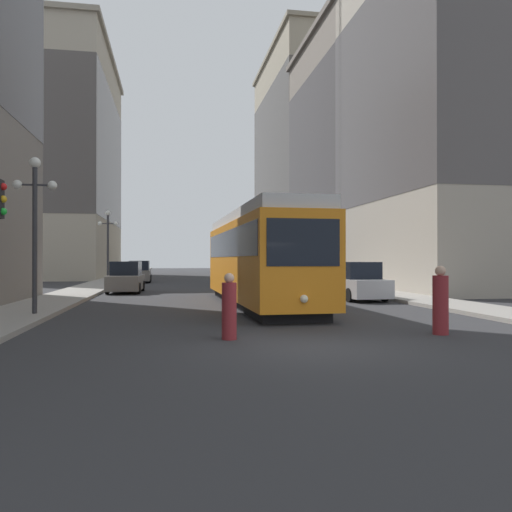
% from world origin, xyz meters
% --- Properties ---
extents(ground_plane, '(200.00, 200.00, 0.00)m').
position_xyz_m(ground_plane, '(0.00, 0.00, 0.00)').
color(ground_plane, '#303033').
extents(sidewalk_left, '(2.61, 120.00, 0.15)m').
position_xyz_m(sidewalk_left, '(-8.28, 40.00, 0.07)').
color(sidewalk_left, gray).
rests_on(sidewalk_left, ground).
extents(sidewalk_right, '(2.61, 120.00, 0.15)m').
position_xyz_m(sidewalk_right, '(8.28, 40.00, 0.07)').
color(sidewalk_right, gray).
rests_on(sidewalk_right, ground).
extents(streetcar, '(2.97, 13.85, 3.89)m').
position_xyz_m(streetcar, '(0.52, 10.21, 2.10)').
color(streetcar, black).
rests_on(streetcar, ground).
extents(transit_bus, '(2.89, 12.42, 3.45)m').
position_xyz_m(transit_bus, '(4.10, 29.30, 1.95)').
color(transit_bus, black).
rests_on(transit_bus, ground).
extents(parked_car_left_near, '(1.92, 4.65, 1.82)m').
position_xyz_m(parked_car_left_near, '(-5.68, 32.81, 0.84)').
color(parked_car_left_near, black).
rests_on(parked_car_left_near, ground).
extents(parked_car_left_mid, '(2.00, 4.36, 1.82)m').
position_xyz_m(parked_car_left_mid, '(-5.67, 19.54, 0.84)').
color(parked_car_left_mid, black).
rests_on(parked_car_left_mid, ground).
extents(parked_car_right_far, '(2.05, 4.92, 1.82)m').
position_xyz_m(parked_car_right_far, '(5.68, 12.52, 0.84)').
color(parked_car_right_far, black).
rests_on(parked_car_right_far, ground).
extents(pedestrian_crossing_near, '(0.36, 0.36, 1.61)m').
position_xyz_m(pedestrian_crossing_near, '(-1.72, 1.34, 0.75)').
color(pedestrian_crossing_near, maroon).
rests_on(pedestrian_crossing_near, ground).
extents(pedestrian_crossing_far, '(0.40, 0.40, 1.79)m').
position_xyz_m(pedestrian_crossing_far, '(3.78, 1.23, 0.83)').
color(pedestrian_crossing_far, maroon).
rests_on(pedestrian_crossing_far, ground).
extents(lamp_post_left_near, '(1.41, 0.36, 5.20)m').
position_xyz_m(lamp_post_left_near, '(-7.57, 6.91, 3.58)').
color(lamp_post_left_near, '#333338').
rests_on(lamp_post_left_near, sidewalk_left).
extents(lamp_post_left_far, '(1.41, 0.36, 5.31)m').
position_xyz_m(lamp_post_left_far, '(-7.57, 26.94, 3.65)').
color(lamp_post_left_far, '#333338').
rests_on(lamp_post_left_far, sidewalk_left).
extents(building_left_corner, '(12.48, 23.49, 24.34)m').
position_xyz_m(building_left_corner, '(-15.53, 46.93, 12.53)').
color(building_left_corner, '#B2A893').
rests_on(building_left_corner, ground).
extents(building_right_corner, '(11.37, 23.45, 28.91)m').
position_xyz_m(building_right_corner, '(14.97, 53.94, 14.90)').
color(building_right_corner, gray).
rests_on(building_right_corner, ground).
extents(building_right_midblock, '(14.81, 15.79, 22.95)m').
position_xyz_m(building_right_midblock, '(16.69, 19.31, 11.81)').
color(building_right_midblock, '#A89E8E').
rests_on(building_right_midblock, ground).
extents(building_right_far, '(14.42, 17.56, 22.82)m').
position_xyz_m(building_right_far, '(16.49, 34.03, 11.74)').
color(building_right_far, slate).
rests_on(building_right_far, ground).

